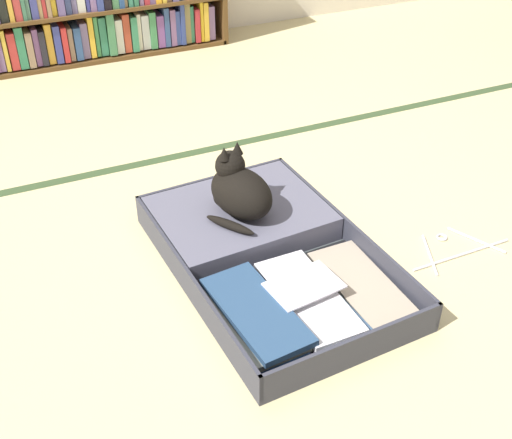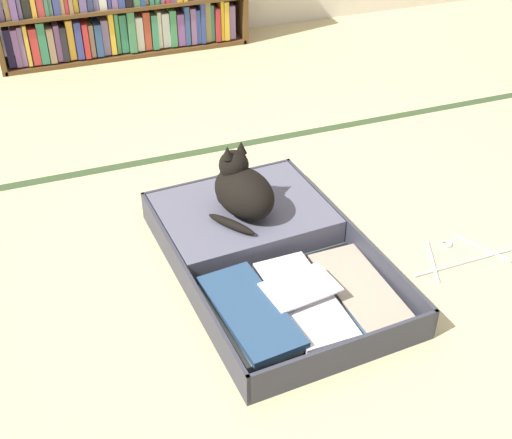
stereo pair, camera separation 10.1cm
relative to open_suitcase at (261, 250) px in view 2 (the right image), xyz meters
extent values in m
plane|color=#CDBE88|center=(0.16, -0.13, -0.05)|extent=(10.00, 10.00, 0.00)
cube|color=#354A2A|center=(0.16, 0.82, -0.05)|extent=(4.80, 0.05, 0.00)
cube|color=brown|center=(-0.03, 2.13, -0.04)|extent=(1.41, 0.25, 0.02)
cube|color=brown|center=(-0.03, 2.13, 0.24)|extent=(1.38, 0.25, 0.02)
cube|color=black|center=(-0.68, 2.13, 0.09)|extent=(0.04, 0.21, 0.21)
cube|color=#7D5290|center=(-0.64, 2.13, 0.09)|extent=(0.03, 0.21, 0.21)
cube|color=slate|center=(-0.61, 2.13, 0.09)|extent=(0.03, 0.21, 0.22)
cube|color=gold|center=(-0.59, 2.12, 0.10)|extent=(0.02, 0.21, 0.22)
cube|color=#BF3532|center=(-0.55, 2.12, 0.09)|extent=(0.04, 0.21, 0.20)
cube|color=#35825A|center=(-0.50, 2.12, 0.10)|extent=(0.04, 0.21, 0.23)
cube|color=#997D60|center=(-0.46, 2.12, 0.08)|extent=(0.04, 0.21, 0.19)
cube|color=#7F548D|center=(-0.42, 2.13, 0.09)|extent=(0.03, 0.21, 0.20)
cube|color=#25242B|center=(-0.39, 2.12, 0.08)|extent=(0.03, 0.21, 0.19)
cube|color=gold|center=(-0.35, 2.13, 0.10)|extent=(0.04, 0.21, 0.22)
cube|color=#38418F|center=(-0.31, 2.12, 0.09)|extent=(0.04, 0.21, 0.21)
cube|color=red|center=(-0.27, 2.12, 0.08)|extent=(0.03, 0.21, 0.20)
cube|color=#8E735B|center=(-0.24, 2.13, 0.08)|extent=(0.03, 0.21, 0.18)
cube|color=#315185|center=(-0.20, 2.13, 0.08)|extent=(0.04, 0.21, 0.18)
cube|color=slate|center=(-0.16, 2.14, 0.09)|extent=(0.04, 0.21, 0.20)
cube|color=gold|center=(-0.12, 2.13, 0.10)|extent=(0.03, 0.21, 0.23)
cube|color=#3F8A4F|center=(-0.09, 2.14, 0.10)|extent=(0.02, 0.21, 0.23)
cube|color=#337C5C|center=(-0.05, 2.14, 0.09)|extent=(0.04, 0.21, 0.22)
cube|color=#458656|center=(-0.01, 2.12, 0.10)|extent=(0.04, 0.21, 0.23)
cube|color=silver|center=(0.04, 2.13, 0.08)|extent=(0.04, 0.21, 0.19)
cube|color=#B0422B|center=(0.08, 2.13, 0.09)|extent=(0.04, 0.21, 0.22)
cube|color=#38875D|center=(0.13, 2.12, 0.09)|extent=(0.04, 0.21, 0.20)
cube|color=beige|center=(0.16, 2.14, 0.09)|extent=(0.02, 0.21, 0.21)
cube|color=silver|center=(0.19, 2.14, 0.08)|extent=(0.04, 0.21, 0.20)
cube|color=#418B54|center=(0.24, 2.13, 0.09)|extent=(0.04, 0.21, 0.21)
cube|color=#7D4D8E|center=(0.28, 2.13, 0.08)|extent=(0.04, 0.21, 0.19)
cube|color=#354F80|center=(0.32, 2.13, 0.10)|extent=(0.03, 0.21, 0.23)
cube|color=slate|center=(0.36, 2.13, 0.09)|extent=(0.03, 0.21, 0.21)
cube|color=#3B5096|center=(0.39, 2.13, 0.08)|extent=(0.03, 0.21, 0.20)
cube|color=#344586|center=(0.42, 2.12, 0.10)|extent=(0.03, 0.21, 0.24)
cube|color=olive|center=(0.45, 2.13, 0.10)|extent=(0.03, 0.21, 0.24)
cube|color=#33835A|center=(0.48, 2.14, 0.09)|extent=(0.02, 0.21, 0.21)
cube|color=#B42C32|center=(0.51, 2.12, 0.08)|extent=(0.03, 0.21, 0.20)
cube|color=gold|center=(0.54, 2.13, 0.10)|extent=(0.02, 0.21, 0.24)
cube|color=gold|center=(0.56, 2.12, 0.10)|extent=(0.03, 0.21, 0.23)
cube|color=slate|center=(0.60, 2.13, 0.08)|extent=(0.04, 0.21, 0.20)
cube|color=#343641|center=(0.03, -0.31, -0.04)|extent=(0.65, 0.53, 0.01)
cube|color=#343641|center=(0.05, -0.55, 0.01)|extent=(0.62, 0.05, 0.11)
cube|color=#343641|center=(-0.27, -0.33, 0.01)|extent=(0.04, 0.49, 0.11)
cube|color=#343641|center=(0.33, -0.29, 0.01)|extent=(0.04, 0.49, 0.11)
cube|color=#4B5554|center=(0.03, -0.31, -0.03)|extent=(0.63, 0.51, 0.01)
cube|color=#343641|center=(0.00, 0.18, -0.04)|extent=(0.65, 0.53, 0.01)
cube|color=#343641|center=(-0.02, 0.42, 0.01)|extent=(0.62, 0.05, 0.11)
cube|color=#343641|center=(-0.30, 0.16, 0.01)|extent=(0.04, 0.49, 0.11)
cube|color=#343641|center=(0.30, 0.20, 0.01)|extent=(0.04, 0.49, 0.11)
cube|color=#4B5554|center=(0.00, 0.18, -0.03)|extent=(0.63, 0.51, 0.01)
cylinder|color=black|center=(0.01, -0.07, -0.03)|extent=(0.60, 0.05, 0.02)
cube|color=gray|center=(-0.16, -0.32, -0.02)|extent=(0.20, 0.40, 0.02)
cube|color=navy|center=(-0.16, -0.33, 0.00)|extent=(0.18, 0.36, 0.02)
cube|color=slate|center=(-0.17, -0.32, 0.02)|extent=(0.20, 0.39, 0.02)
cube|color=navy|center=(-0.16, -0.31, 0.04)|extent=(0.22, 0.42, 0.02)
cube|color=slate|center=(0.03, -0.31, -0.02)|extent=(0.20, 0.41, 0.02)
cube|color=#385271|center=(0.04, -0.32, 0.00)|extent=(0.21, 0.42, 0.02)
cube|color=silver|center=(0.02, -0.30, 0.02)|extent=(0.18, 0.42, 0.02)
cube|color=gray|center=(0.22, -0.30, -0.02)|extent=(0.19, 0.39, 0.01)
cube|color=tan|center=(0.23, -0.30, -0.01)|extent=(0.18, 0.43, 0.02)
cube|color=white|center=(0.02, -0.28, 0.05)|extent=(0.24, 0.18, 0.01)
cube|color=#5A596A|center=(0.00, 0.18, 0.01)|extent=(0.62, 0.50, 0.10)
torus|color=white|center=(-0.02, 0.14, 0.06)|extent=(0.14, 0.14, 0.01)
cylinder|color=black|center=(-0.19, 0.40, 0.01)|extent=(0.02, 0.02, 0.10)
cylinder|color=black|center=(0.16, 0.42, 0.01)|extent=(0.02, 0.02, 0.10)
cube|color=white|center=(-0.14, -0.56, 0.01)|extent=(0.04, 0.00, 0.02)
cube|color=yellow|center=(0.03, -0.54, 0.01)|extent=(0.03, 0.00, 0.02)
cube|color=white|center=(0.01, -0.55, 0.04)|extent=(0.04, 0.00, 0.02)
ellipsoid|color=black|center=(-0.01, 0.14, 0.15)|extent=(0.24, 0.30, 0.17)
ellipsoid|color=black|center=(-0.03, 0.21, 0.11)|extent=(0.14, 0.12, 0.10)
sphere|color=black|center=(-0.03, 0.20, 0.24)|extent=(0.11, 0.11, 0.11)
cone|color=black|center=(0.00, 0.20, 0.30)|extent=(0.04, 0.04, 0.05)
cone|color=black|center=(-0.05, 0.19, 0.30)|extent=(0.04, 0.04, 0.05)
sphere|color=gold|center=(-0.02, 0.25, 0.24)|extent=(0.02, 0.02, 0.02)
sphere|color=gold|center=(-0.06, 0.24, 0.24)|extent=(0.02, 0.02, 0.02)
ellipsoid|color=black|center=(-0.08, 0.07, 0.08)|extent=(0.14, 0.18, 0.03)
cylinder|color=silver|center=(0.66, -0.26, -0.04)|extent=(0.41, 0.02, 0.01)
cylinder|color=silver|center=(0.56, -0.22, -0.04)|extent=(0.10, 0.21, 0.01)
cylinder|color=silver|center=(0.77, -0.22, -0.04)|extent=(0.10, 0.21, 0.01)
torus|color=silver|center=(0.66, -0.15, -0.04)|extent=(0.04, 0.04, 0.01)
camera|label=1|loc=(-0.75, -1.65, 1.40)|focal=46.52mm
camera|label=2|loc=(-0.66, -1.69, 1.40)|focal=46.52mm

